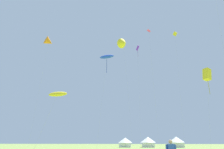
# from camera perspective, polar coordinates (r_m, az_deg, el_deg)

# --- Properties ---
(kite_yellow_box) EXTENTS (2.74, 2.34, 16.16)m
(kite_yellow_box) POSITION_cam_1_polar(r_m,az_deg,el_deg) (46.47, 24.93, -0.01)
(kite_yellow_box) COLOR yellow
(kite_yellow_box) RESTS_ON ground
(kite_red_diamond) EXTENTS (1.20, 1.41, 31.97)m
(kite_red_diamond) POSITION_cam_1_polar(r_m,az_deg,el_deg) (58.32, 10.40, 9.84)
(kite_red_diamond) COLOR red
(kite_red_diamond) RESTS_ON ground
(kite_yellow_diamond) EXTENTS (1.46, 1.79, 33.26)m
(kite_yellow_diamond) POSITION_cam_1_polar(r_m,az_deg,el_deg) (64.46, 17.27, 9.33)
(kite_yellow_diamond) COLOR yellow
(kite_yellow_diamond) RESTS_ON ground
(kite_orange_delta) EXTENTS (4.32, 3.97, 33.10)m
(kite_orange_delta) POSITION_cam_1_polar(r_m,az_deg,el_deg) (67.84, -17.17, 8.70)
(kite_orange_delta) COLOR orange
(kite_orange_delta) RESTS_ON ground
(kite_purple_diamond) EXTENTS (1.21, 2.78, 32.65)m
(kite_purple_diamond) POSITION_cam_1_polar(r_m,az_deg,el_deg) (69.04, 7.16, 6.85)
(kite_purple_diamond) COLOR purple
(kite_purple_diamond) RESTS_ON ground
(kite_blue_parafoil) EXTENTS (4.16, 2.27, 23.72)m
(kite_blue_parafoil) POSITION_cam_1_polar(r_m,az_deg,el_deg) (54.38, -1.47, 4.95)
(kite_blue_parafoil) COLOR blue
(kite_blue_parafoil) RESTS_ON ground
(kite_yellow_delta) EXTENTS (4.39, 4.45, 31.45)m
(kite_yellow_delta) POSITION_cam_1_polar(r_m,az_deg,el_deg) (61.68, 3.22, 8.74)
(kite_yellow_delta) COLOR yellow
(kite_yellow_delta) RESTS_ON ground
(kite_yellow_parafoil) EXTENTS (4.10, 2.32, 9.34)m
(kite_yellow_parafoil) POSITION_cam_1_polar(r_m,az_deg,el_deg) (33.51, -14.87, -5.30)
(kite_yellow_parafoil) COLOR yellow
(kite_yellow_parafoil) RESTS_ON ground
(festival_tent_right) EXTENTS (4.66, 4.66, 3.03)m
(festival_tent_right) POSITION_cam_1_polar(r_m,az_deg,el_deg) (70.98, 3.70, -18.23)
(festival_tent_right) COLOR white
(festival_tent_right) RESTS_ON ground
(festival_tent_left) EXTENTS (4.97, 4.97, 3.23)m
(festival_tent_left) POSITION_cam_1_polar(r_m,az_deg,el_deg) (70.73, 10.00, -17.91)
(festival_tent_left) COLOR white
(festival_tent_left) RESTS_ON ground
(festival_tent_center) EXTENTS (5.04, 5.04, 3.27)m
(festival_tent_center) POSITION_cam_1_polar(r_m,az_deg,el_deg) (71.47, 17.53, -17.36)
(festival_tent_center) COLOR white
(festival_tent_center) RESTS_ON ground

